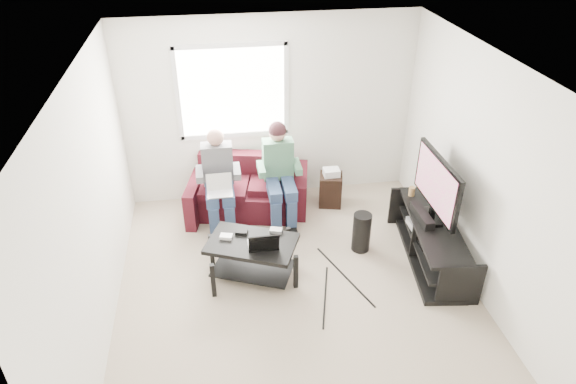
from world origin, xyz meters
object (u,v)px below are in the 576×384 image
at_px(coffee_table, 252,251).
at_px(tv, 437,185).
at_px(subwoofer, 361,232).
at_px(sofa, 249,192).
at_px(end_table, 331,188).
at_px(tv_stand, 431,243).

xyz_separation_m(coffee_table, tv, (2.16, 0.07, 0.64)).
bearing_deg(coffee_table, subwoofer, 12.09).
distance_m(sofa, end_table, 1.16).
bearing_deg(end_table, subwoofer, -82.75).
relative_size(sofa, tv_stand, 1.05).
bearing_deg(sofa, subwoofer, -41.02).
height_order(coffee_table, subwoofer, subwoofer).
bearing_deg(sofa, tv, -33.36).
bearing_deg(sofa, coffee_table, -93.64).
xyz_separation_m(coffee_table, subwoofer, (1.39, 0.30, -0.11)).
distance_m(sofa, tv, 2.58).
distance_m(tv_stand, end_table, 1.70).
xyz_separation_m(coffee_table, tv_stand, (2.17, -0.03, -0.12)).
bearing_deg(tv_stand, subwoofer, 156.77).
xyz_separation_m(tv_stand, tv, (-0.00, 0.10, 0.76)).
bearing_deg(tv, tv_stand, -88.53).
xyz_separation_m(tv, subwoofer, (-0.77, 0.23, -0.75)).
xyz_separation_m(sofa, tv, (2.07, -1.36, 0.71)).
distance_m(subwoofer, end_table, 1.11).
bearing_deg(coffee_table, sofa, 86.36).
height_order(tv_stand, tv, tv).
relative_size(tv_stand, end_table, 3.01).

